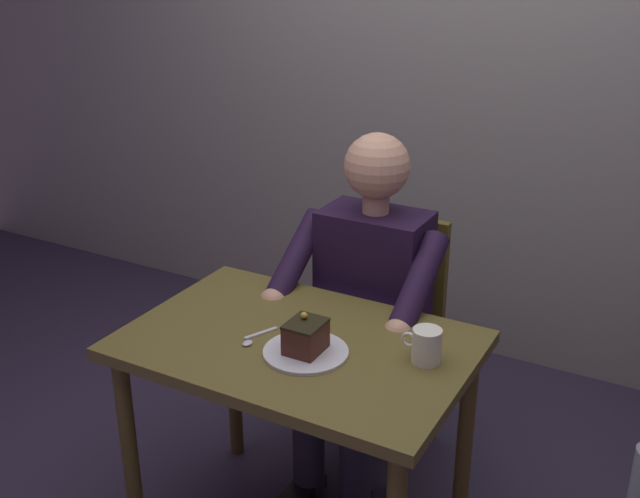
{
  "coord_description": "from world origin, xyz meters",
  "views": [
    {
      "loc": [
        -0.98,
        1.64,
        1.8
      ],
      "look_at": [
        -0.02,
        -0.1,
        0.98
      ],
      "focal_mm": 42.31,
      "sensor_mm": 36.0,
      "label": 1
    }
  ],
  "objects_px": {
    "coffee_cup": "(426,345)",
    "dessert_spoon": "(254,339)",
    "cake_slice": "(306,336)",
    "chair": "(383,327)",
    "dining_table": "(298,370)",
    "seated_person": "(364,308)"
  },
  "relations": [
    {
      "from": "seated_person",
      "to": "coffee_cup",
      "type": "xyz_separation_m",
      "value": [
        -0.37,
        0.38,
        0.14
      ]
    },
    {
      "from": "seated_person",
      "to": "chair",
      "type": "bearing_deg",
      "value": -90.0
    },
    {
      "from": "chair",
      "to": "coffee_cup",
      "type": "xyz_separation_m",
      "value": [
        -0.37,
        0.55,
        0.3
      ]
    },
    {
      "from": "coffee_cup",
      "to": "dessert_spoon",
      "type": "height_order",
      "value": "coffee_cup"
    },
    {
      "from": "dining_table",
      "to": "chair",
      "type": "xyz_separation_m",
      "value": [
        0.0,
        -0.61,
        -0.15
      ]
    },
    {
      "from": "cake_slice",
      "to": "dessert_spoon",
      "type": "bearing_deg",
      "value": 1.44
    },
    {
      "from": "dining_table",
      "to": "cake_slice",
      "type": "bearing_deg",
      "value": 135.95
    },
    {
      "from": "coffee_cup",
      "to": "dessert_spoon",
      "type": "relative_size",
      "value": 0.82
    },
    {
      "from": "cake_slice",
      "to": "coffee_cup",
      "type": "xyz_separation_m",
      "value": [
        -0.31,
        -0.12,
        -0.0
      ]
    },
    {
      "from": "dining_table",
      "to": "dessert_spoon",
      "type": "distance_m",
      "value": 0.16
    },
    {
      "from": "dining_table",
      "to": "coffee_cup",
      "type": "relative_size",
      "value": 8.6
    },
    {
      "from": "chair",
      "to": "cake_slice",
      "type": "distance_m",
      "value": 0.74
    },
    {
      "from": "dining_table",
      "to": "dessert_spoon",
      "type": "bearing_deg",
      "value": 29.33
    },
    {
      "from": "cake_slice",
      "to": "chair",
      "type": "bearing_deg",
      "value": -84.89
    },
    {
      "from": "seated_person",
      "to": "cake_slice",
      "type": "relative_size",
      "value": 10.82
    },
    {
      "from": "dining_table",
      "to": "cake_slice",
      "type": "xyz_separation_m",
      "value": [
        -0.06,
        0.06,
        0.16
      ]
    },
    {
      "from": "chair",
      "to": "cake_slice",
      "type": "bearing_deg",
      "value": 95.11
    },
    {
      "from": "seated_person",
      "to": "coffee_cup",
      "type": "height_order",
      "value": "seated_person"
    },
    {
      "from": "cake_slice",
      "to": "dessert_spoon",
      "type": "xyz_separation_m",
      "value": [
        0.17,
        0.0,
        -0.05
      ]
    },
    {
      "from": "seated_person",
      "to": "cake_slice",
      "type": "xyz_separation_m",
      "value": [
        -0.06,
        0.5,
        0.15
      ]
    },
    {
      "from": "dining_table",
      "to": "seated_person",
      "type": "xyz_separation_m",
      "value": [
        0.0,
        -0.44,
        0.01
      ]
    },
    {
      "from": "dessert_spoon",
      "to": "chair",
      "type": "bearing_deg",
      "value": -99.32
    }
  ]
}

